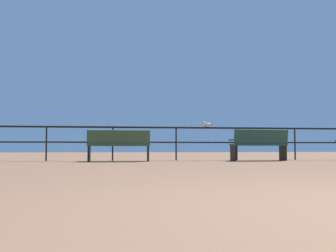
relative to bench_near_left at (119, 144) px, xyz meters
name	(u,v)px	position (x,y,z in m)	size (l,w,h in m)	color
pier_railing	(176,136)	(1.67, 0.63, 0.25)	(18.49, 0.05, 0.99)	black
bench_near_left	(119,144)	(0.00, 0.00, 0.00)	(1.69, 0.69, 0.84)	#354C2F
bench_near_right	(259,143)	(3.98, 0.00, 0.02)	(1.62, 0.68, 0.89)	#254735
seagull_on_rail	(207,124)	(2.60, 0.64, 0.58)	(0.33, 0.25, 0.17)	silver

